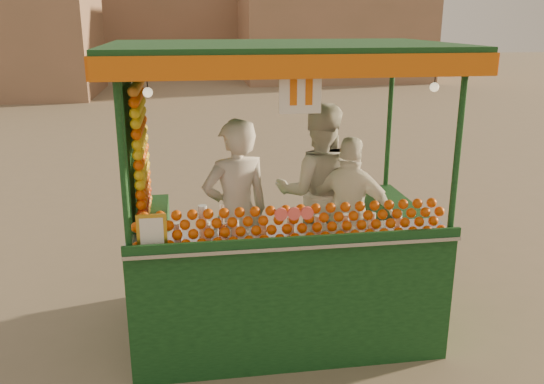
{
  "coord_description": "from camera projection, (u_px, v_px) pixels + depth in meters",
  "views": [
    {
      "loc": [
        -0.47,
        -4.95,
        3.02
      ],
      "look_at": [
        0.34,
        0.3,
        1.39
      ],
      "focal_mm": 37.52,
      "sensor_mm": 36.0,
      "label": 1
    }
  ],
  "objects": [
    {
      "name": "vendor_right",
      "position": [
        350.0,
        215.0,
        5.71
      ],
      "size": [
        1.01,
        0.8,
        1.6
      ],
      "rotation": [
        0.0,
        0.0,
        2.63
      ],
      "color": "white",
      "rests_on": "ground"
    },
    {
      "name": "juice_cart",
      "position": [
        275.0,
        247.0,
        5.46
      ],
      "size": [
        3.09,
        2.0,
        2.81
      ],
      "color": "#0E3414",
      "rests_on": "ground"
    },
    {
      "name": "ground",
      "position": [
        243.0,
        336.0,
        5.63
      ],
      "size": [
        90.0,
        90.0,
        0.0
      ],
      "primitive_type": "plane",
      "color": "#746853",
      "rests_on": "ground"
    },
    {
      "name": "vendor_left",
      "position": [
        236.0,
        214.0,
        5.4
      ],
      "size": [
        0.76,
        0.61,
        1.83
      ],
      "rotation": [
        0.0,
        0.0,
        3.43
      ],
      "color": "beige",
      "rests_on": "ground"
    },
    {
      "name": "building_right",
      "position": [
        331.0,
        29.0,
        28.6
      ],
      "size": [
        9.0,
        6.0,
        5.0
      ],
      "primitive_type": "cube",
      "color": "#966D55",
      "rests_on": "ground"
    },
    {
      "name": "vendor_middle",
      "position": [
        318.0,
        192.0,
        5.96
      ],
      "size": [
        1.0,
        0.83,
        1.88
      ],
      "rotation": [
        0.0,
        0.0,
        3.01
      ],
      "color": "silver",
      "rests_on": "ground"
    },
    {
      "name": "building_center",
      "position": [
        154.0,
        10.0,
        32.67
      ],
      "size": [
        14.0,
        7.0,
        7.0
      ],
      "primitive_type": "cube",
      "color": "#966D55",
      "rests_on": "ground"
    }
  ]
}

